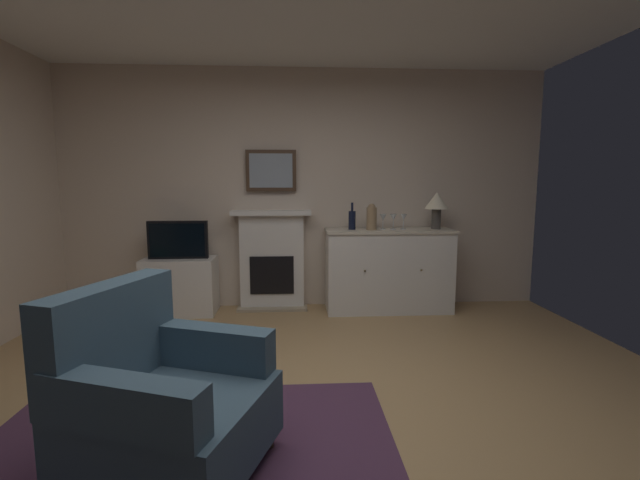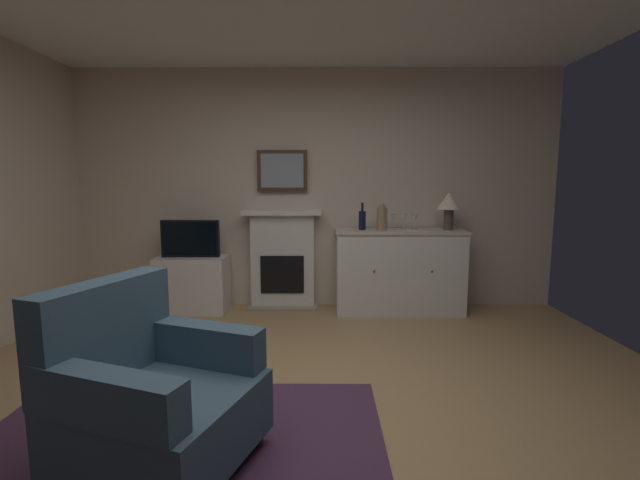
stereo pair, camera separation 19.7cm
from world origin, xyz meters
name	(u,v)px [view 1 (the left image)]	position (x,y,z in m)	size (l,w,h in m)	color
ground_plane	(313,434)	(0.00, 0.00, -0.05)	(5.41, 5.17, 0.10)	tan
wall_rear	(303,190)	(0.00, 2.55, 1.32)	(5.41, 0.06, 2.64)	beige
area_rug	(176,473)	(-0.68, -0.39, 0.01)	(2.21, 1.75, 0.02)	#4C2D47
fireplace_unit	(272,260)	(-0.35, 2.43, 0.55)	(0.87, 0.30, 1.10)	white
framed_picture	(271,171)	(-0.35, 2.47, 1.53)	(0.55, 0.04, 0.45)	#473323
sideboard_cabinet	(388,270)	(0.92, 2.25, 0.45)	(1.38, 0.49, 0.90)	white
table_lamp	(437,203)	(1.44, 2.25, 1.18)	(0.26, 0.26, 0.40)	#4C4742
wine_bottle	(352,220)	(0.52, 2.25, 1.01)	(0.08, 0.08, 0.29)	black
wine_glass_left	(383,218)	(0.86, 2.26, 1.02)	(0.07, 0.07, 0.16)	silver
wine_glass_center	(393,218)	(0.97, 2.25, 1.02)	(0.07, 0.07, 0.16)	silver
wine_glass_right	(403,218)	(1.08, 2.24, 1.02)	(0.07, 0.07, 0.16)	silver
vase_decorative	(372,217)	(0.72, 2.20, 1.04)	(0.11, 0.11, 0.28)	#9E7F5B
tv_cabinet	(180,286)	(-1.33, 2.26, 0.30)	(0.75, 0.42, 0.60)	white
tv_set	(178,240)	(-1.33, 2.24, 0.80)	(0.62, 0.07, 0.40)	black
armchair	(161,399)	(-0.73, -0.38, 0.38)	(1.02, 0.99, 0.92)	#3F596B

